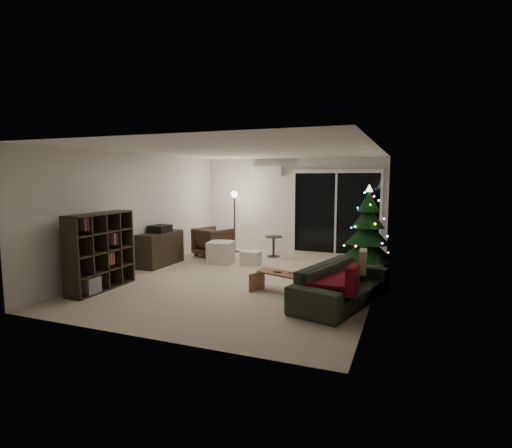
% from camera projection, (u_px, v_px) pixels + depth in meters
% --- Properties ---
extents(room, '(6.50, 7.51, 2.60)m').
position_uv_depth(room, '(290.00, 220.00, 9.09)').
color(room, beige).
rests_on(room, ground).
extents(bookshelf, '(0.88, 1.40, 1.38)m').
position_uv_depth(bookshelf, '(93.00, 251.00, 7.14)').
color(bookshelf, black).
rests_on(bookshelf, floor).
extents(media_cabinet, '(0.48, 1.22, 0.76)m').
position_uv_depth(media_cabinet, '(161.00, 249.00, 9.08)').
color(media_cabinet, black).
rests_on(media_cabinet, floor).
extents(stereo, '(0.38, 0.45, 0.16)m').
position_uv_depth(stereo, '(160.00, 229.00, 9.02)').
color(stereo, black).
rests_on(stereo, media_cabinet).
extents(armchair, '(1.04, 1.05, 0.74)m').
position_uv_depth(armchair, '(213.00, 242.00, 10.07)').
color(armchair, '#422D26').
rests_on(armchair, floor).
extents(ottoman, '(0.65, 0.65, 0.50)m').
position_uv_depth(ottoman, '(221.00, 252.00, 9.34)').
color(ottoman, beige).
rests_on(ottoman, floor).
extents(cardboard_box_a, '(0.48, 0.39, 0.32)m').
position_uv_depth(cardboard_box_a, '(221.00, 255.00, 9.43)').
color(cardboard_box_a, beige).
rests_on(cardboard_box_a, floor).
extents(cardboard_box_b, '(0.44, 0.33, 0.31)m').
position_uv_depth(cardboard_box_b, '(251.00, 258.00, 9.16)').
color(cardboard_box_b, beige).
rests_on(cardboard_box_b, floor).
extents(side_table, '(0.44, 0.44, 0.53)m').
position_uv_depth(side_table, '(273.00, 246.00, 10.03)').
color(side_table, black).
rests_on(side_table, floor).
extents(floor_lamp, '(0.25, 0.25, 1.57)m').
position_uv_depth(floor_lamp, '(235.00, 223.00, 10.62)').
color(floor_lamp, black).
rests_on(floor_lamp, floor).
extents(sofa, '(1.36, 2.26, 0.62)m').
position_uv_depth(sofa, '(342.00, 284.00, 6.35)').
color(sofa, '#2B3125').
rests_on(sofa, floor).
extents(sofa_throw, '(0.66, 1.53, 0.05)m').
position_uv_depth(sofa_throw, '(336.00, 275.00, 6.37)').
color(sofa_throw, '#450513').
rests_on(sofa_throw, sofa).
extents(cushion_a, '(0.16, 0.42, 0.41)m').
position_uv_depth(cushion_a, '(363.00, 262.00, 6.84)').
color(cushion_a, '#75684C').
rests_on(cushion_a, sofa).
extents(cushion_b, '(0.15, 0.41, 0.41)m').
position_uv_depth(cushion_b, '(352.00, 280.00, 5.63)').
color(cushion_b, '#450513').
rests_on(cushion_b, sofa).
extents(coffee_table, '(1.18, 0.74, 0.35)m').
position_uv_depth(coffee_table, '(285.00, 283.00, 6.89)').
color(coffee_table, brown).
rests_on(coffee_table, floor).
extents(remote_a, '(0.14, 0.04, 0.02)m').
position_uv_depth(remote_a, '(277.00, 272.00, 6.92)').
color(remote_a, black).
rests_on(remote_a, coffee_table).
extents(remote_b, '(0.14, 0.08, 0.02)m').
position_uv_depth(remote_b, '(292.00, 273.00, 6.88)').
color(remote_b, slate).
rests_on(remote_b, coffee_table).
extents(christmas_tree, '(1.40, 1.40, 1.84)m').
position_uv_depth(christmas_tree, '(368.00, 227.00, 8.66)').
color(christmas_tree, black).
rests_on(christmas_tree, floor).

